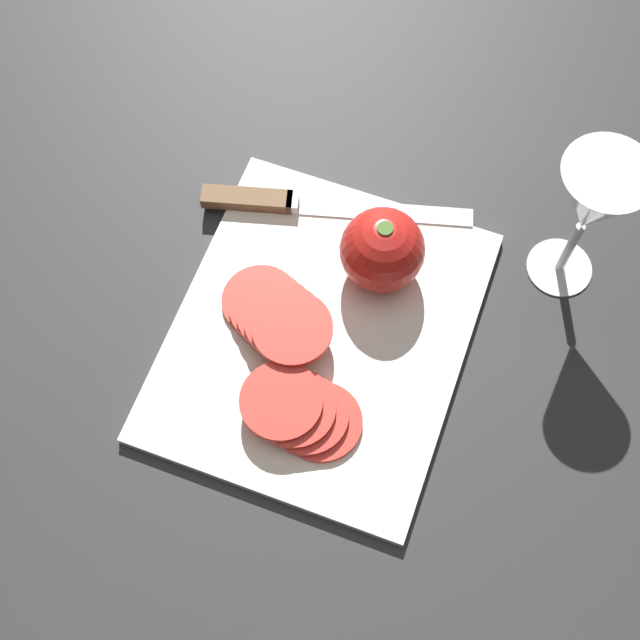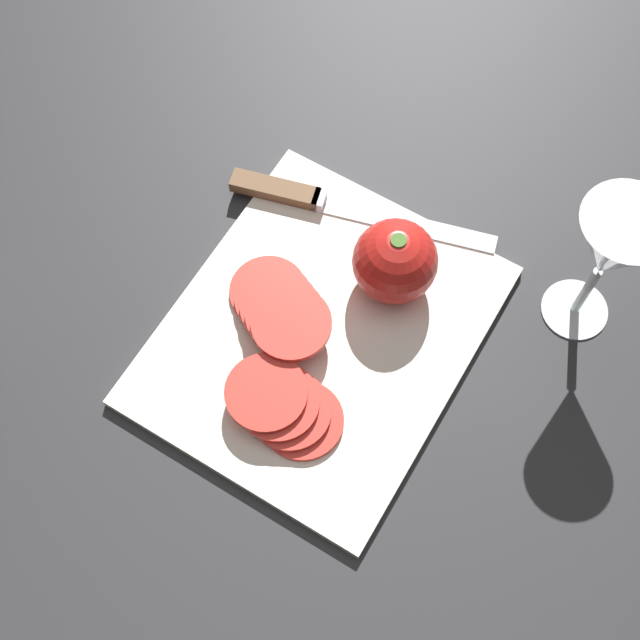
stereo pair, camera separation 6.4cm
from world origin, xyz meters
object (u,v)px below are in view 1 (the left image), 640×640
Objects in this scene: wine_glass at (593,204)px; knife at (278,202)px; tomato_slice_stack_near at (276,314)px; whole_tomato at (384,250)px; tomato_slice_stack_far at (301,411)px.

wine_glass is 0.63× the size of knife.
wine_glass is at bearing -57.20° from tomato_slice_stack_near.
wine_glass reaches higher than tomato_slice_stack_near.
whole_tomato reaches higher than tomato_slice_stack_near.
wine_glass is at bearing -8.57° from knife.
whole_tomato is at bearing -7.10° from tomato_slice_stack_far.
tomato_slice_stack_far is at bearing -145.55° from tomato_slice_stack_near.
whole_tomato reaches higher than tomato_slice_stack_far.
tomato_slice_stack_far is at bearing 172.90° from whole_tomato.
knife is at bearing 26.67° from tomato_slice_stack_far.
tomato_slice_stack_far is (-0.17, 0.02, -0.03)m from whole_tomato.
whole_tomato is (-0.07, 0.17, -0.07)m from wine_glass.
wine_glass reaches higher than whole_tomato.
tomato_slice_stack_far reaches higher than knife.
wine_glass reaches higher than knife.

